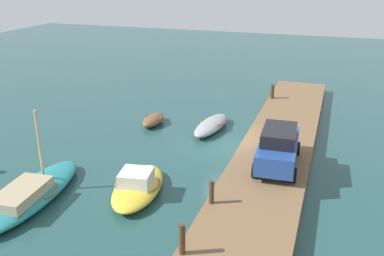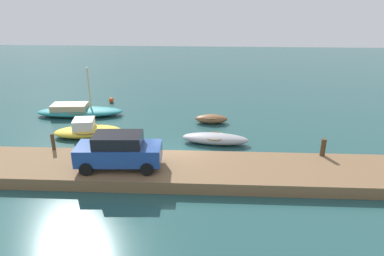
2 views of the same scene
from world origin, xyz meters
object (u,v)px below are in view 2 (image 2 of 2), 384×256
(rowboat_grey, at_px, (215,139))
(mooring_post_mid_east, at_px, (323,147))
(motorboat_yellow, at_px, (87,130))
(mooring_post_mid_west, at_px, (53,142))
(dinghy_brown, at_px, (211,119))
(sailboat_teal, at_px, (78,111))
(marker_buoy, at_px, (111,100))
(parked_car, at_px, (119,151))

(rowboat_grey, relative_size, mooring_post_mid_east, 4.42)
(motorboat_yellow, distance_m, mooring_post_mid_west, 3.62)
(dinghy_brown, distance_m, mooring_post_mid_west, 10.87)
(motorboat_yellow, height_order, mooring_post_mid_east, mooring_post_mid_east)
(rowboat_grey, relative_size, dinghy_brown, 1.82)
(motorboat_yellow, relative_size, mooring_post_mid_east, 4.75)
(rowboat_grey, xyz_separation_m, mooring_post_mid_west, (-9.05, -2.66, 0.75))
(motorboat_yellow, bearing_deg, rowboat_grey, -15.06)
(dinghy_brown, xyz_separation_m, mooring_post_mid_east, (5.98, -6.32, 0.77))
(rowboat_grey, height_order, mooring_post_mid_west, mooring_post_mid_west)
(sailboat_teal, distance_m, mooring_post_mid_west, 7.54)
(sailboat_teal, relative_size, mooring_post_mid_east, 6.87)
(motorboat_yellow, relative_size, sailboat_teal, 0.69)
(mooring_post_mid_west, bearing_deg, marker_buoy, 88.31)
(rowboat_grey, distance_m, mooring_post_mid_west, 9.46)
(dinghy_brown, relative_size, mooring_post_mid_west, 2.46)
(mooring_post_mid_west, bearing_deg, rowboat_grey, 16.38)
(motorboat_yellow, xyz_separation_m, rowboat_grey, (8.35, -0.83, -0.07))
(rowboat_grey, relative_size, mooring_post_mid_west, 4.49)
(dinghy_brown, distance_m, mooring_post_mid_east, 8.73)
(rowboat_grey, bearing_deg, marker_buoy, 142.92)
(mooring_post_mid_west, bearing_deg, dinghy_brown, 35.61)
(marker_buoy, bearing_deg, mooring_post_mid_west, -91.69)
(motorboat_yellow, height_order, parked_car, parked_car)
(motorboat_yellow, bearing_deg, mooring_post_mid_west, -110.73)
(sailboat_teal, xyz_separation_m, mooring_post_mid_west, (1.28, -7.40, 0.70))
(mooring_post_mid_west, height_order, parked_car, parked_car)
(mooring_post_mid_east, xyz_separation_m, marker_buoy, (-14.48, 10.83, -0.88))
(mooring_post_mid_east, bearing_deg, mooring_post_mid_west, 180.00)
(sailboat_teal, bearing_deg, motorboat_yellow, -68.09)
(dinghy_brown, bearing_deg, motorboat_yellow, -161.30)
(rowboat_grey, distance_m, mooring_post_mid_east, 6.38)
(dinghy_brown, xyz_separation_m, marker_buoy, (-8.50, 4.52, -0.10))
(parked_car, xyz_separation_m, marker_buoy, (-3.89, 12.74, -1.32))
(rowboat_grey, height_order, dinghy_brown, rowboat_grey)
(mooring_post_mid_west, relative_size, marker_buoy, 2.23)
(dinghy_brown, height_order, mooring_post_mid_east, mooring_post_mid_east)
(mooring_post_mid_east, distance_m, marker_buoy, 18.10)
(mooring_post_mid_east, bearing_deg, sailboat_teal, 155.28)
(dinghy_brown, bearing_deg, mooring_post_mid_west, -144.90)
(dinghy_brown, height_order, sailboat_teal, sailboat_teal)
(motorboat_yellow, height_order, mooring_post_mid_west, mooring_post_mid_west)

